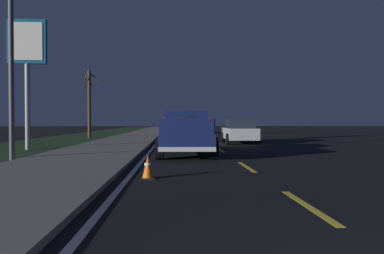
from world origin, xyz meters
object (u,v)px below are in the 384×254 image
street_light_near (19,29)px  sedan_black (179,127)px  sedan_silver (239,131)px  gas_price_sign (27,52)px  bare_tree_far (89,101)px  traffic_cone_near (148,167)px  pickup_truck (186,132)px

street_light_near → sedan_black: bearing=-12.7°
sedan_silver → gas_price_sign: 13.05m
bare_tree_far → traffic_cone_near: size_ratio=10.30×
sedan_silver → gas_price_sign: bearing=111.9°
sedan_black → traffic_cone_near: 31.15m
sedan_silver → street_light_near: (-9.64, 9.72, 3.96)m
street_light_near → bare_tree_far: (17.26, 1.68, -1.64)m
pickup_truck → gas_price_sign: size_ratio=0.84×
sedan_black → sedan_silver: same height
street_light_near → bare_tree_far: bearing=5.6°
gas_price_sign → traffic_cone_near: (-9.22, -6.69, -4.56)m
street_light_near → bare_tree_far: street_light_near is taller
sedan_black → bare_tree_far: (-9.66, 7.74, 2.32)m
pickup_truck → street_light_near: size_ratio=0.70×
sedan_silver → street_light_near: size_ratio=0.57×
gas_price_sign → street_light_near: (-5.02, -1.80, -0.11)m
sedan_black → bare_tree_far: size_ratio=0.74×
pickup_truck → street_light_near: bearing=107.7°
pickup_truck → sedan_silver: (7.70, -3.68, -0.20)m
sedan_black → gas_price_sign: 23.62m
gas_price_sign → bare_tree_far: size_ratio=1.09×
pickup_truck → sedan_black: bearing=-0.0°
gas_price_sign → traffic_cone_near: bearing=-144.0°
pickup_truck → sedan_silver: 8.54m
gas_price_sign → pickup_truck: bearing=-111.5°
street_light_near → traffic_cone_near: bearing=-130.6°
gas_price_sign → sedan_silver: bearing=-68.1°
sedan_black → street_light_near: bearing=167.3°
gas_price_sign → bare_tree_far: bearing=-0.5°
bare_tree_far → sedan_silver: bearing=-123.8°
bare_tree_far → traffic_cone_near: bare_tree_far is taller
pickup_truck → gas_price_sign: 9.27m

